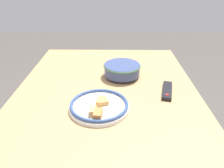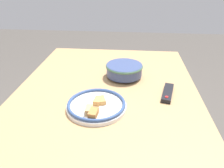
# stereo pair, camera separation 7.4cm
# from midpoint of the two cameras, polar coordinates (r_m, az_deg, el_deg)

# --- Properties ---
(dining_table) EXTENTS (1.21, 0.94, 0.75)m
(dining_table) POSITION_cam_midpoint_polar(r_m,az_deg,el_deg) (1.19, 0.54, -4.82)
(dining_table) COLOR tan
(dining_table) RESTS_ON ground_plane
(noodle_bowl) EXTENTS (0.21, 0.21, 0.08)m
(noodle_bowl) POSITION_cam_midpoint_polar(r_m,az_deg,el_deg) (1.25, 4.91, 3.71)
(noodle_bowl) COLOR #384775
(noodle_bowl) RESTS_ON dining_table
(food_plate) EXTENTS (0.27, 0.27, 0.05)m
(food_plate) POSITION_cam_midpoint_polar(r_m,az_deg,el_deg) (0.98, -1.92, -5.64)
(food_plate) COLOR white
(food_plate) RESTS_ON dining_table
(tv_remote) EXTENTS (0.18, 0.08, 0.02)m
(tv_remote) POSITION_cam_midpoint_polar(r_m,az_deg,el_deg) (1.13, 16.18, -2.25)
(tv_remote) COLOR black
(tv_remote) RESTS_ON dining_table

